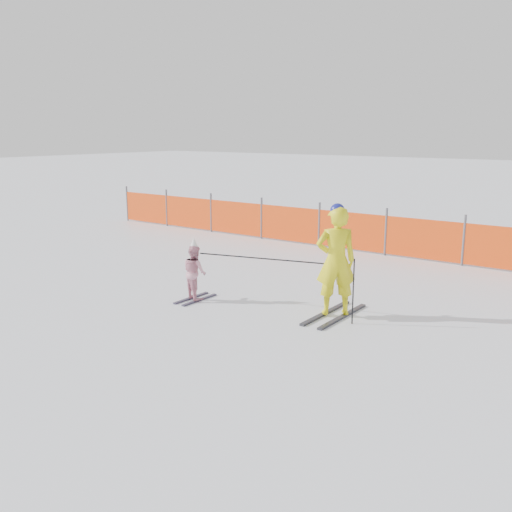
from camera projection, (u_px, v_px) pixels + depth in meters
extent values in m
plane|color=white|center=(239.00, 316.00, 10.09)|extent=(120.00, 120.00, 0.00)
cube|color=black|center=(326.00, 313.00, 10.20)|extent=(0.09, 1.65, 0.04)
cube|color=black|center=(343.00, 316.00, 10.01)|extent=(0.09, 1.65, 0.04)
imported|color=#FAF015|center=(336.00, 261.00, 9.89)|extent=(0.83, 0.80, 1.92)
sphere|color=navy|center=(337.00, 211.00, 9.70)|extent=(0.25, 0.25, 0.25)
cube|color=black|center=(191.00, 298.00, 11.13)|extent=(0.09, 0.94, 0.03)
cube|color=black|center=(200.00, 300.00, 11.00)|extent=(0.09, 0.94, 0.03)
imported|color=pink|center=(195.00, 272.00, 10.95)|extent=(0.62, 0.55, 1.05)
cone|color=white|center=(194.00, 243.00, 10.83)|extent=(0.19, 0.19, 0.24)
cylinder|color=black|center=(353.00, 292.00, 9.57)|extent=(0.02, 0.02, 1.13)
cylinder|color=black|center=(262.00, 258.00, 10.39)|extent=(2.42, 0.68, 0.02)
cylinder|color=#595960|center=(127.00, 203.00, 20.64)|extent=(0.06, 0.06, 1.25)
cylinder|color=#595960|center=(167.00, 208.00, 19.48)|extent=(0.06, 0.06, 1.25)
cylinder|color=#595960|center=(211.00, 213.00, 18.33)|extent=(0.06, 0.06, 1.25)
cylinder|color=#595960|center=(262.00, 218.00, 17.17)|extent=(0.06, 0.06, 1.25)
cylinder|color=#595960|center=(319.00, 225.00, 16.02)|extent=(0.06, 0.06, 1.25)
cylinder|color=#595960|center=(386.00, 232.00, 14.87)|extent=(0.06, 0.06, 1.25)
cylinder|color=#595960|center=(464.00, 240.00, 13.71)|extent=(0.06, 0.06, 1.25)
cube|color=#FF470D|center=(308.00, 226.00, 16.24)|extent=(15.30, 0.03, 1.00)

